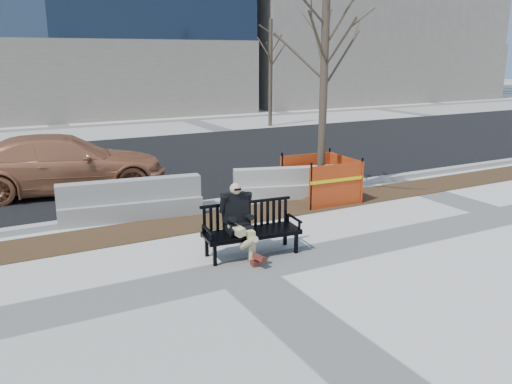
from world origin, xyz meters
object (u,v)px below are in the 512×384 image
tree_fence (320,200)px  jersey_barrier_left (132,218)px  bench (252,255)px  jersey_barrier_right (289,198)px  sedan (67,192)px  seated_man (238,256)px

tree_fence → jersey_barrier_left: (-4.24, 0.66, 0.00)m
bench → jersey_barrier_left: (-1.25, 2.96, 0.00)m
jersey_barrier_right → bench: bearing=-114.0°
bench → jersey_barrier_right: bench is taller
jersey_barrier_right → tree_fence: bearing=-22.5°
bench → jersey_barrier_left: bench is taller
sedan → jersey_barrier_left: 2.99m
bench → jersey_barrier_right: (2.42, 2.77, 0.00)m
sedan → bench: bearing=-151.0°
bench → sedan: bearing=115.4°
seated_man → sedan: bearing=113.6°
seated_man → jersey_barrier_right: seated_man is taller
bench → jersey_barrier_right: bearing=54.4°
seated_man → sedan: (-1.88, 5.75, 0.00)m
sedan → jersey_barrier_right: size_ratio=1.87×
jersey_barrier_left → jersey_barrier_right: 3.68m
jersey_barrier_left → tree_fence: bearing=-1.0°
sedan → jersey_barrier_left: sedan is taller
seated_man → tree_fence: tree_fence is taller
seated_man → sedan: 6.05m
bench → seated_man: bearing=169.0°
jersey_barrier_right → sedan: bearing=163.2°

